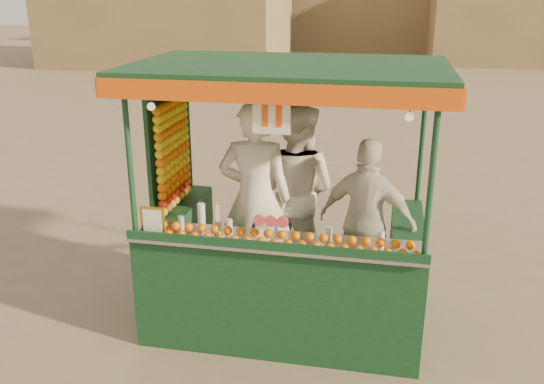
% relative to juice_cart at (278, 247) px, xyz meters
% --- Properties ---
extents(ground, '(90.00, 90.00, 0.00)m').
position_rel_juice_cart_xyz_m(ground, '(0.26, 0.23, -0.84)').
color(ground, '#736152').
rests_on(ground, ground).
extents(building_right, '(9.00, 6.00, 5.00)m').
position_rel_juice_cart_xyz_m(building_right, '(7.26, 24.23, 1.66)').
color(building_right, '#8C774F').
rests_on(building_right, ground).
extents(juice_cart, '(2.86, 1.85, 2.60)m').
position_rel_juice_cart_xyz_m(juice_cart, '(0.00, 0.00, 0.00)').
color(juice_cart, '#0D331C').
rests_on(juice_cart, ground).
extents(vendor_left, '(0.76, 0.54, 1.95)m').
position_rel_juice_cart_xyz_m(vendor_left, '(-0.26, 0.13, 0.44)').
color(vendor_left, white).
rests_on(vendor_left, ground).
extents(vendor_middle, '(1.06, 0.92, 1.86)m').
position_rel_juice_cart_xyz_m(vendor_middle, '(0.08, 0.55, 0.39)').
color(vendor_middle, white).
rests_on(vendor_middle, ground).
extents(vendor_right, '(1.02, 0.62, 1.63)m').
position_rel_juice_cart_xyz_m(vendor_right, '(0.84, 0.15, 0.28)').
color(vendor_right, silver).
rests_on(vendor_right, ground).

